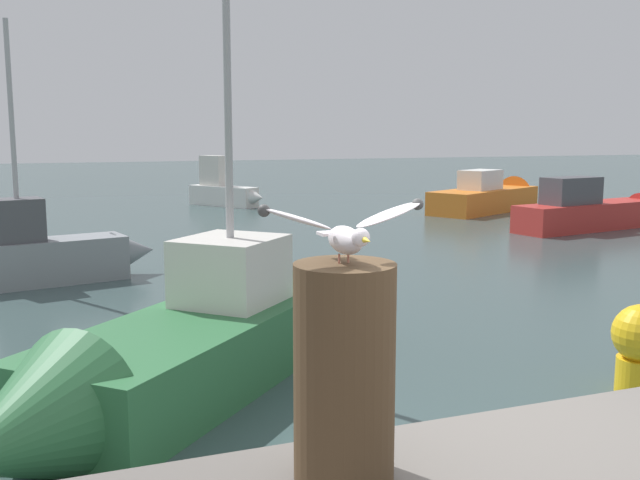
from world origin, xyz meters
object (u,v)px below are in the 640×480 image
object	(u,v)px
seagull	(345,231)
boat_grey	(53,254)
boat_orange	(495,196)
boat_red	(597,211)
mooring_post	(344,372)
boat_white	(225,190)
boat_green	(174,355)

from	to	relation	value
seagull	boat_grey	xyz separation A→B (m)	(-0.94, 10.17, -1.64)
seagull	boat_orange	size ratio (longest dim) A/B	0.12
seagull	boat_grey	size ratio (longest dim) A/B	0.15
boat_orange	boat_red	distance (m)	4.81
boat_red	mooring_post	bearing A→B (deg)	-134.75
mooring_post	boat_white	distance (m)	21.94
mooring_post	boat_orange	world-z (taller)	mooring_post
boat_orange	boat_red	bearing A→B (deg)	-92.20
mooring_post	seagull	xyz separation A→B (m)	(0.00, -0.00, 0.52)
boat_orange	boat_white	bearing A→B (deg)	151.71
boat_orange	boat_red	world-z (taller)	boat_red
mooring_post	boat_red	bearing A→B (deg)	45.25
seagull	boat_orange	distance (m)	21.31
boat_green	boat_orange	bearing A→B (deg)	46.41
mooring_post	boat_green	size ratio (longest dim) A/B	0.17
boat_grey	boat_green	world-z (taller)	boat_grey
boat_orange	boat_green	world-z (taller)	boat_green
boat_green	boat_white	xyz separation A→B (m)	(4.58, 17.29, 0.09)
boat_orange	boat_red	xyz separation A→B (m)	(-0.18, -4.80, 0.03)
mooring_post	boat_grey	xyz separation A→B (m)	(-0.94, 10.16, -1.11)
mooring_post	boat_green	distance (m)	4.29
boat_grey	boat_white	size ratio (longest dim) A/B	1.43
seagull	boat_green	world-z (taller)	boat_green
mooring_post	boat_grey	distance (m)	10.27
boat_orange	mooring_post	bearing A→B (deg)	-125.94
mooring_post	seagull	world-z (taller)	seagull
boat_orange	boat_green	size ratio (longest dim) A/B	1.18
boat_white	boat_grey	bearing A→B (deg)	-116.26
boat_grey	boat_white	xyz separation A→B (m)	(5.56, 11.26, 0.04)
boat_green	boat_white	bearing A→B (deg)	75.15
boat_orange	boat_green	xyz separation A→B (m)	(-12.44, -13.07, 0.01)
boat_grey	boat_orange	bearing A→B (deg)	27.68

